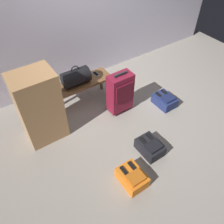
% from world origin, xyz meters
% --- Properties ---
extents(ground_plane, '(6.60, 6.60, 0.00)m').
position_xyz_m(ground_plane, '(0.00, 0.00, 0.00)').
color(ground_plane, gray).
extents(back_wall, '(6.00, 0.10, 2.80)m').
position_xyz_m(back_wall, '(0.00, 1.60, 1.40)').
color(back_wall, silver).
rests_on(back_wall, ground).
extents(bench, '(1.00, 0.36, 0.43)m').
position_xyz_m(bench, '(-0.53, 0.91, 0.37)').
color(bench, brown).
rests_on(bench, ground).
extents(duffel_bag_black, '(0.44, 0.26, 0.34)m').
position_xyz_m(duffel_bag_black, '(-0.63, 0.91, 0.57)').
color(duffel_bag_black, black).
rests_on(duffel_bag_black, bench).
extents(cell_phone, '(0.07, 0.14, 0.01)m').
position_xyz_m(cell_phone, '(-0.23, 0.96, 0.44)').
color(cell_phone, silver).
rests_on(cell_phone, bench).
extents(suitcase_upright_burgundy, '(0.39, 0.24, 0.75)m').
position_xyz_m(suitcase_upright_burgundy, '(-0.14, 0.38, 0.39)').
color(suitcase_upright_burgundy, maroon).
rests_on(suitcase_upright_burgundy, ground).
extents(backpack_navy, '(0.28, 0.38, 0.21)m').
position_xyz_m(backpack_navy, '(0.58, 0.06, 0.09)').
color(backpack_navy, navy).
rests_on(backpack_navy, ground).
extents(backpack_dark, '(0.28, 0.38, 0.21)m').
position_xyz_m(backpack_dark, '(-0.27, -0.56, 0.09)').
color(backpack_dark, black).
rests_on(backpack_dark, ground).
extents(backpack_orange, '(0.28, 0.38, 0.21)m').
position_xyz_m(backpack_orange, '(-0.77, -0.79, 0.09)').
color(backpack_orange, orange).
rests_on(backpack_orange, ground).
extents(side_cabinet, '(0.56, 0.44, 1.10)m').
position_xyz_m(side_cabinet, '(-1.36, 0.58, 0.55)').
color(side_cabinet, '#A87A4C').
rests_on(side_cabinet, ground).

